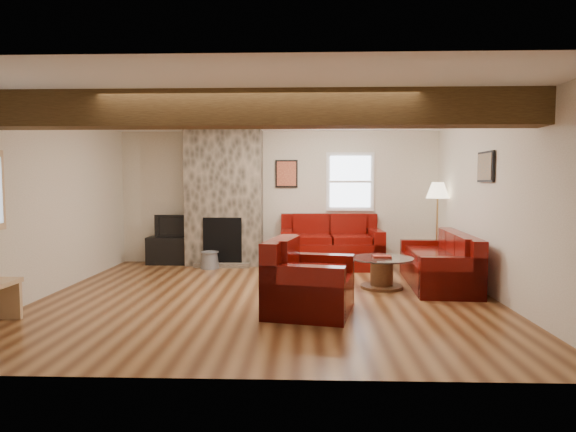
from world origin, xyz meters
The scene contains 15 objects.
room centered at (0.00, 0.00, 1.25)m, with size 8.00×8.00×8.00m.
oak_beam centered at (0.00, -1.25, 2.31)m, with size 6.00×0.36×0.38m, color #33200F.
chimney_breast centered at (-1.00, 2.49, 1.22)m, with size 1.40×0.67×2.50m.
back_window centered at (1.35, 2.71, 1.55)m, with size 0.90×0.08×1.10m, color white, non-canonical shape.
ceiling_dome centered at (0.90, 0.90, 2.44)m, with size 0.40×0.40×0.18m, color silver, non-canonical shape.
artwork_back centered at (0.15, 2.71, 1.70)m, with size 0.42×0.06×0.52m, color black, non-canonical shape.
artwork_right centered at (2.96, 0.30, 1.75)m, with size 0.06×0.55×0.42m, color black, non-canonical shape.
sofa_three centered at (2.48, 0.79, 0.39)m, with size 2.02×0.84×0.78m, color #4A0705, non-canonical shape.
loveseat centered at (0.96, 2.23, 0.48)m, with size 1.79×1.03×0.95m, color #4A0705, non-canonical shape.
armchair_red centered at (0.55, -0.78, 0.43)m, with size 1.07×0.94×0.87m, color #4A0705, non-canonical shape.
coffee_table centered at (1.61, 0.56, 0.22)m, with size 0.91×0.91×0.48m.
tv_cabinet centered at (-1.94, 2.53, 0.26)m, with size 1.03×0.41×0.51m, color black.
television centered at (-1.94, 2.53, 0.72)m, with size 0.73×0.10×0.42m, color black.
floor_lamp centered at (2.80, 2.02, 1.31)m, with size 0.39×0.39×1.54m.
coal_bucket centered at (-1.20, 2.06, 0.16)m, with size 0.33×0.33×0.31m, color gray, non-canonical shape.
Camera 1 is at (0.48, -6.39, 1.54)m, focal length 30.00 mm.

